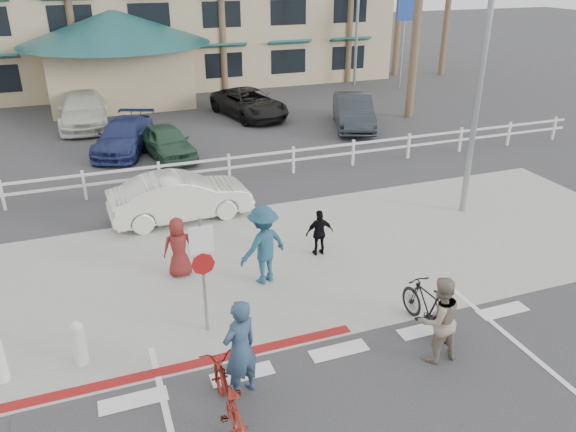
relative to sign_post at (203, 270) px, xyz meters
name	(u,v)px	position (x,y,z in m)	size (l,w,h in m)	color
ground	(352,370)	(2.30, -2.20, -1.45)	(140.00, 140.00, 0.00)	#333335
sidewalk_plaza	(275,261)	(2.30, 2.30, -1.44)	(22.00, 7.00, 0.01)	gray
cross_street	(234,204)	(2.30, 6.30, -1.45)	(40.00, 5.00, 0.01)	#333335
parking_lot	(179,128)	(2.30, 15.80, -1.45)	(50.00, 16.00, 0.01)	#333335
curb_red	(183,367)	(-0.70, -1.00, -1.44)	(7.00, 0.25, 0.02)	maroon
rail_fence	(232,167)	(2.80, 8.30, -0.95)	(29.40, 0.16, 1.00)	silver
sign_post	(203,270)	(0.00, 0.00, 0.00)	(0.50, 0.10, 2.90)	gray
bollard_0	(79,343)	(-2.50, -0.20, -0.97)	(0.26, 0.26, 0.95)	silver
streetlight_0	(483,63)	(8.80, 3.30, 3.05)	(0.60, 2.00, 9.00)	gray
streetlight_1	(358,3)	(14.30, 21.80, 3.30)	(0.60, 2.00, 9.50)	gray
info_sign	(403,41)	(16.30, 19.80, 1.35)	(1.20, 0.16, 5.60)	navy
bike_red	(227,394)	(-0.22, -2.56, -0.95)	(0.67, 1.92, 1.01)	maroon
rider_red	(240,349)	(0.16, -2.07, -0.48)	(0.71, 0.47, 1.95)	navy
bike_black	(427,307)	(4.34, -1.52, -0.93)	(0.49, 1.75, 1.05)	black
rider_black	(439,320)	(3.96, -2.42, -0.55)	(0.87, 0.68, 1.79)	gray
pedestrian_a	(263,245)	(1.74, 1.48, -0.47)	(1.27, 0.73, 1.96)	navy
pedestrian_child	(320,233)	(3.53, 2.26, -0.82)	(0.74, 0.31, 1.27)	black
pedestrian_b	(179,247)	(-0.10, 2.48, -0.69)	(0.74, 0.48, 1.52)	maroon
car_white_sedan	(181,197)	(0.56, 5.80, -0.76)	(1.46, 4.18, 1.38)	silver
lot_car_1	(124,136)	(-0.37, 13.06, -0.81)	(1.78, 4.39, 1.27)	navy
lot_car_2	(167,142)	(1.12, 11.73, -0.82)	(1.48, 3.67, 1.25)	#274935
lot_car_3	(353,112)	(9.85, 13.02, -0.69)	(1.60, 4.59, 1.51)	#20252A
lot_car_4	(84,110)	(-1.75, 17.71, -0.71)	(2.08, 5.12, 1.49)	silver
lot_car_5	(249,103)	(5.93, 16.59, -0.77)	(2.24, 4.87, 1.35)	black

